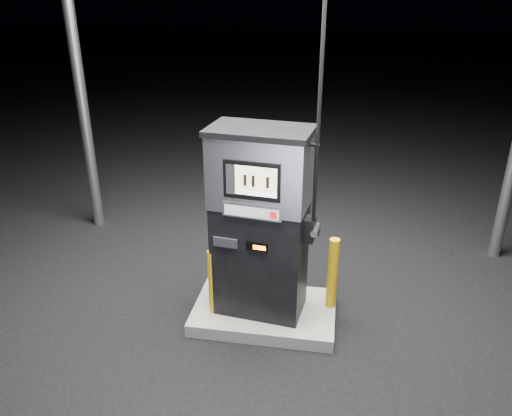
# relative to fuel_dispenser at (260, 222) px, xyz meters

# --- Properties ---
(ground) EXTENTS (80.00, 80.00, 0.00)m
(ground) POSITION_rel_fuel_dispenser_xyz_m (0.05, 0.01, -1.23)
(ground) COLOR black
(ground) RESTS_ON ground
(pump_island) EXTENTS (1.60, 1.00, 0.15)m
(pump_island) POSITION_rel_fuel_dispenser_xyz_m (0.05, 0.01, -1.15)
(pump_island) COLOR slate
(pump_island) RESTS_ON ground
(fuel_dispenser) EXTENTS (1.19, 0.74, 4.35)m
(fuel_dispenser) POSITION_rel_fuel_dispenser_xyz_m (0.00, 0.00, 0.00)
(fuel_dispenser) COLOR black
(fuel_dispenser) RESTS_ON pump_island
(bollard_left) EXTENTS (0.12, 0.12, 0.77)m
(bollard_left) POSITION_rel_fuel_dispenser_xyz_m (-0.50, -0.17, -0.69)
(bollard_left) COLOR #D29C0B
(bollard_left) RESTS_ON pump_island
(bollard_right) EXTENTS (0.14, 0.14, 0.86)m
(bollard_right) POSITION_rel_fuel_dispenser_xyz_m (0.79, 0.16, -0.65)
(bollard_right) COLOR #D29C0B
(bollard_right) RESTS_ON pump_island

